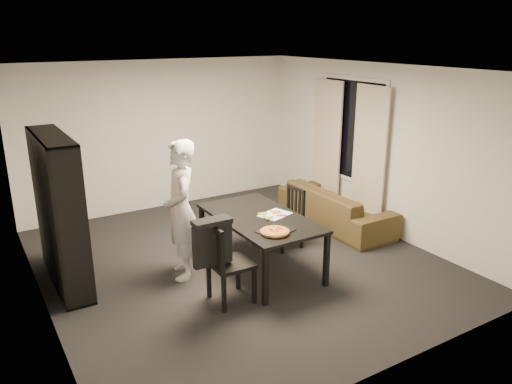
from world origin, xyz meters
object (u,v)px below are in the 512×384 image
bookshelf (60,212)px  person (181,210)px  chair_right (290,213)px  sofa (335,206)px  dining_table (260,221)px  chair_left (224,258)px  baking_tray (275,231)px  pepperoni_pizza (275,231)px

bookshelf → person: size_ratio=1.06×
bookshelf → chair_right: bearing=-9.5°
person → sofa: bearing=113.3°
dining_table → sofa: dining_table is taller
bookshelf → chair_left: (1.47, -1.47, -0.39)m
dining_table → sofa: 2.07m
dining_table → baking_tray: 0.54m
person → pepperoni_pizza: 1.24m
dining_table → baking_tray: bearing=-101.5°
dining_table → chair_left: chair_left is taller
baking_tray → pepperoni_pizza: pepperoni_pizza is taller
baking_tray → chair_left: bearing=-179.5°
chair_right → person: 1.77m
bookshelf → chair_left: bookshelf is taller
chair_right → chair_left: bearing=-61.4°
person → baking_tray: (0.84, -0.88, -0.15)m
bookshelf → dining_table: bookshelf is taller
pepperoni_pizza → sofa: size_ratio=0.16×
chair_left → baking_tray: (0.71, 0.01, 0.18)m
chair_right → baking_tray: size_ratio=2.22×
bookshelf → dining_table: 2.49m
sofa → person: bearing=97.4°
chair_left → baking_tray: bearing=-88.8°
sofa → chair_left: bearing=114.8°
bookshelf → person: bearing=-23.4°
bookshelf → chair_right: 3.14m
pepperoni_pizza → dining_table: bearing=75.3°
chair_left → sofa: bearing=-64.5°
dining_table → chair_left: (-0.82, -0.53, -0.11)m
chair_right → pepperoni_pizza: 1.39m
pepperoni_pizza → baking_tray: bearing=50.7°
bookshelf → sofa: bearing=-2.8°
chair_left → person: (-0.13, 0.89, 0.33)m
baking_tray → dining_table: bearing=78.5°
bookshelf → chair_left: bearing=-44.9°
bookshelf → chair_right: (3.07, -0.51, -0.44)m
baking_tray → pepperoni_pizza: (-0.05, -0.06, 0.02)m
dining_table → chair_left: bearing=-147.0°
bookshelf → sofa: 4.25m
chair_left → person: size_ratio=0.55×
baking_tray → chair_right: bearing=47.0°
chair_right → bookshelf: bearing=-101.6°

